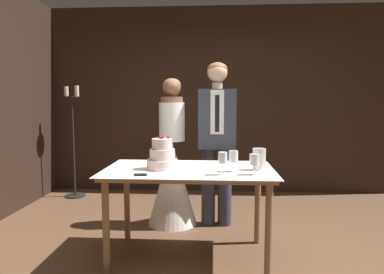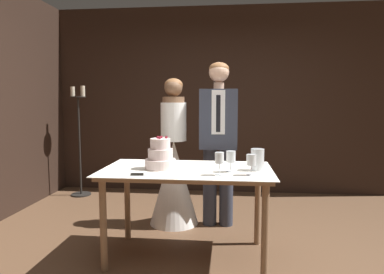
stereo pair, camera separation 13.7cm
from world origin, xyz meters
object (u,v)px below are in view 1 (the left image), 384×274
(cake_table, at_px, (189,179))
(wine_glass_middle, at_px, (233,157))
(bride, at_px, (172,172))
(wine_glass_near, at_px, (254,161))
(hurricane_candle, at_px, (259,160))
(cake_knife, at_px, (151,175))
(wine_glass_far, at_px, (223,159))
(groom, at_px, (217,135))
(tiered_cake, at_px, (162,156))
(candle_stand, at_px, (73,145))

(cake_table, distance_m, wine_glass_middle, 0.44)
(cake_table, xyz_separation_m, bride, (-0.24, 0.81, -0.11))
(wine_glass_near, bearing_deg, cake_table, 158.29)
(wine_glass_middle, relative_size, hurricane_candle, 0.95)
(wine_glass_middle, bearing_deg, wine_glass_near, -35.11)
(cake_knife, relative_size, wine_glass_far, 2.36)
(bride, bearing_deg, groom, -0.04)
(cake_knife, relative_size, wine_glass_near, 2.59)
(wine_glass_near, xyz_separation_m, groom, (-0.28, 1.02, 0.10))
(hurricane_candle, bearing_deg, bride, 135.70)
(bride, height_order, groom, groom)
(wine_glass_far, bearing_deg, cake_knife, -172.50)
(wine_glass_middle, bearing_deg, hurricane_candle, 22.23)
(tiered_cake, xyz_separation_m, groom, (0.47, 0.83, 0.11))
(candle_stand, bearing_deg, hurricane_candle, -37.43)
(cake_knife, xyz_separation_m, wine_glass_far, (0.56, 0.07, 0.12))
(hurricane_candle, height_order, groom, groom)
(cake_knife, distance_m, groom, 1.24)
(wine_glass_middle, height_order, hurricane_candle, hurricane_candle)
(groom, bearing_deg, wine_glass_near, -74.38)
(tiered_cake, xyz_separation_m, wine_glass_middle, (0.60, -0.08, 0.01))
(tiered_cake, bearing_deg, bride, 91.13)
(groom, relative_size, candle_stand, 1.12)
(wine_glass_middle, xyz_separation_m, bride, (-0.62, 0.91, -0.31))
(cake_knife, distance_m, wine_glass_far, 0.58)
(cake_table, xyz_separation_m, candle_stand, (-1.77, 1.80, 0.05))
(wine_glass_near, distance_m, bride, 1.32)
(groom, height_order, candle_stand, groom)
(cake_knife, relative_size, candle_stand, 0.27)
(candle_stand, bearing_deg, cake_table, -45.46)
(cake_knife, xyz_separation_m, bride, (0.03, 1.11, -0.20))
(wine_glass_far, distance_m, hurricane_candle, 0.38)
(wine_glass_near, distance_m, groom, 1.06)
(wine_glass_far, bearing_deg, cake_table, 140.76)
(cake_knife, bearing_deg, tiered_cake, 73.57)
(wine_glass_middle, xyz_separation_m, groom, (-0.13, 0.91, 0.10))
(tiered_cake, relative_size, groom, 0.16)
(tiered_cake, distance_m, hurricane_candle, 0.82)
(hurricane_candle, bearing_deg, cake_table, 179.08)
(cake_knife, relative_size, wine_glass_middle, 2.46)
(wine_glass_far, distance_m, bride, 1.21)
(bride, bearing_deg, wine_glass_near, -52.78)
(groom, xyz_separation_m, candle_stand, (-2.02, 0.99, -0.26))
(tiered_cake, xyz_separation_m, wine_glass_far, (0.51, -0.21, 0.02))
(bride, bearing_deg, cake_table, -73.16)
(wine_glass_far, height_order, candle_stand, candle_stand)
(cake_table, xyz_separation_m, cake_knife, (-0.28, -0.30, 0.10))
(wine_glass_far, height_order, groom, groom)
(groom, bearing_deg, hurricane_candle, -66.88)
(cake_table, distance_m, wine_glass_far, 0.42)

